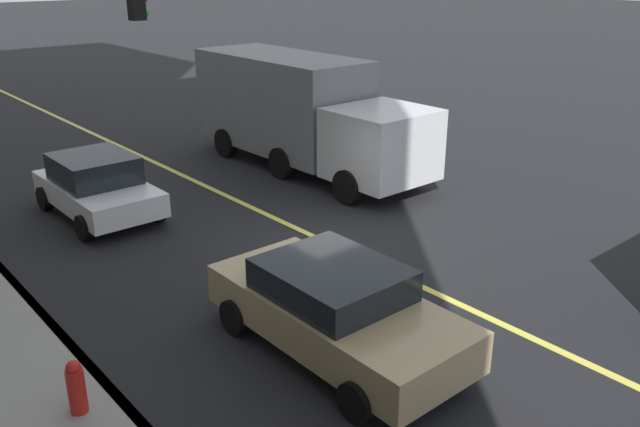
# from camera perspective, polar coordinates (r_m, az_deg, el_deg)

# --- Properties ---
(ground) EXTENTS (200.00, 200.00, 0.00)m
(ground) POSITION_cam_1_polar(r_m,az_deg,el_deg) (14.51, 0.45, -2.50)
(ground) COLOR black
(curb_edge) EXTENTS (80.00, 0.16, 0.15)m
(curb_edge) POSITION_cam_1_polar(r_m,az_deg,el_deg) (11.89, -22.06, -9.43)
(curb_edge) COLOR slate
(curb_edge) RESTS_ON ground
(lane_stripe_center) EXTENTS (80.00, 0.16, 0.01)m
(lane_stripe_center) POSITION_cam_1_polar(r_m,az_deg,el_deg) (14.51, 0.45, -2.47)
(lane_stripe_center) COLOR #D8CC4C
(lane_stripe_center) RESTS_ON ground
(car_white) EXTENTS (3.82, 1.99, 1.51)m
(car_white) POSITION_cam_1_polar(r_m,az_deg,el_deg) (16.67, -18.84, 2.33)
(car_white) COLOR silver
(car_white) RESTS_ON ground
(car_tan) EXTENTS (4.47, 2.10, 1.46)m
(car_tan) POSITION_cam_1_polar(r_m,az_deg,el_deg) (10.34, 1.34, -8.15)
(car_tan) COLOR tan
(car_tan) RESTS_ON ground
(truck_gray) EXTENTS (8.33, 2.59, 3.23)m
(truck_gray) POSITION_cam_1_polar(r_m,az_deg,el_deg) (19.51, -1.72, 8.96)
(truck_gray) COLOR silver
(truck_gray) RESTS_ON ground
(traffic_light_mast) EXTENTS (0.28, 4.32, 5.84)m
(traffic_light_mast) POSITION_cam_1_polar(r_m,az_deg,el_deg) (14.21, -24.02, 12.09)
(traffic_light_mast) COLOR #1E3823
(traffic_light_mast) RESTS_ON ground
(fire_hydrant) EXTENTS (0.24, 0.24, 0.94)m
(fire_hydrant) POSITION_cam_1_polar(r_m,az_deg,el_deg) (9.58, -20.40, -14.31)
(fire_hydrant) COLOR red
(fire_hydrant) RESTS_ON ground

